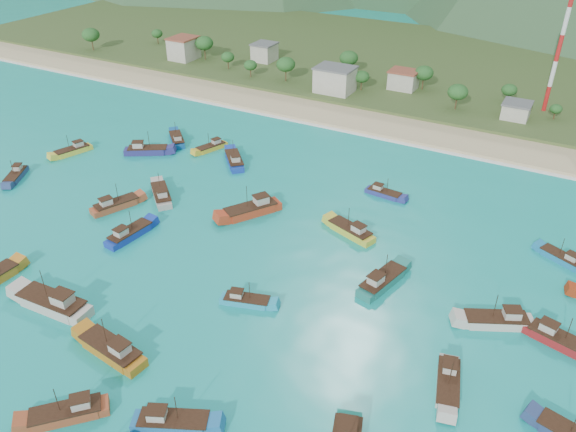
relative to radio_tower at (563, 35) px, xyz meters
The scene contains 29 objects.
ground 115.42m from the radio_tower, 107.13° to the right, with size 600.00×600.00×0.00m, color #0C8581.
beach 49.99m from the radio_tower, 138.94° to the right, with size 400.00×18.00×1.20m, color beige.
land 51.79m from the radio_tower, 136.13° to the left, with size 400.00×110.00×2.40m, color #385123.
surf_line 56.04m from the radio_tower, 130.85° to the right, with size 400.00×2.50×0.08m, color white.
village 29.21m from the radio_tower, 162.68° to the right, with size 215.47×29.98×7.51m.
vegetation 57.28m from the radio_tower, behind, with size 273.67×26.41×8.82m.
radio_tower is the anchor object (origin of this frame).
boat_2 151.60m from the radio_tower, 105.57° to the right, with size 9.36×9.48×6.08m.
boat_4 92.16m from the radio_tower, 106.04° to the right, with size 10.86×6.38×6.16m.
boat_6 120.19m from the radio_tower, 105.62° to the right, with size 8.88×4.88×5.03m.
boat_8 126.70m from the radio_tower, 120.17° to the right, with size 4.17×10.58×6.09m.
boat_10 109.07m from the radio_tower, 141.08° to the right, with size 9.14×8.87×5.81m.
boat_12 146.70m from the radio_tower, 135.52° to the right, with size 6.88×9.22×5.38m.
boat_13 134.99m from the radio_tower, 140.11° to the right, with size 5.65×9.97×5.65m.
boat_14 75.71m from the radio_tower, 109.74° to the right, with size 8.54×3.24×4.93m.
boat_16 116.68m from the radio_tower, 138.20° to the right, with size 11.08×8.49×6.50m.
boat_18 126.41m from the radio_tower, 125.95° to the right, with size 6.79×10.73×6.11m.
boat_19 117.42m from the radio_tower, 88.69° to the right, with size 5.16×10.43×5.92m.
boat_20 144.45m from the radio_tower, 114.40° to the right, with size 13.74×4.66×8.01m.
boat_21 141.72m from the radio_tower, 107.95° to the right, with size 12.20×4.98×7.00m.
boat_22 102.45m from the radio_tower, 117.49° to the right, with size 9.75×12.52×7.37m.
boat_23 100.78m from the radio_tower, 137.39° to the right, with size 5.33×9.10×5.16m.
boat_24 143.32m from the radio_tower, 101.06° to the right, with size 10.54×7.08×6.04m.
boat_25 101.60m from the radio_tower, 97.86° to the right, with size 5.91×11.57×6.56m.
boat_26 102.39m from the radio_tower, 81.20° to the right, with size 10.82×5.63×6.13m.
boat_28 101.53m from the radio_tower, 86.45° to the right, with size 11.27×7.68×6.47m.
boat_29 79.93m from the radio_tower, 79.96° to the right, with size 8.96×6.12×5.15m.
boat_30 96.84m from the radio_tower, 131.58° to the right, with size 9.69×10.08×6.38m.
boat_31 116.62m from the radio_tower, 125.93° to the right, with size 10.10×9.50×6.33m.
Camera 1 is at (42.32, -65.70, 62.05)m, focal length 35.00 mm.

